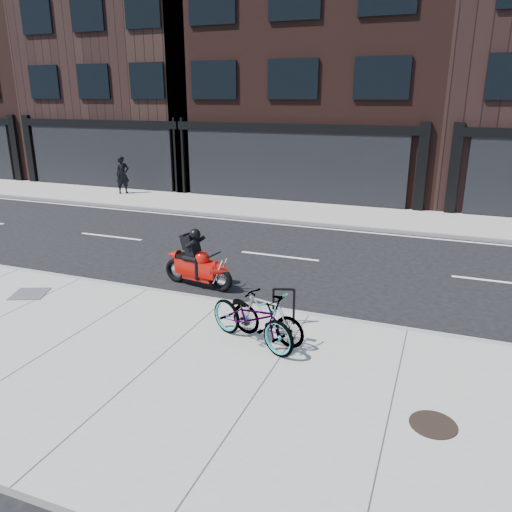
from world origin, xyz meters
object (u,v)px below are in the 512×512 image
at_px(bicycle_rear, 267,317).
at_px(pedestrian, 122,175).
at_px(motorcycle, 200,264).
at_px(bike_rack, 284,303).
at_px(manhole_cover, 433,424).
at_px(utility_grate, 30,294).
at_px(bicycle_front, 252,317).

distance_m(bicycle_rear, pedestrian, 16.32).
xyz_separation_m(motorcycle, pedestrian, (-8.86, 9.31, 0.40)).
relative_size(bike_rack, manhole_cover, 1.17).
height_order(pedestrian, utility_grate, pedestrian).
height_order(bike_rack, motorcycle, motorcycle).
bearing_deg(bike_rack, motorcycle, 150.00).
distance_m(bike_rack, utility_grate, 6.07).
distance_m(bike_rack, bicycle_front, 1.05).
height_order(motorcycle, manhole_cover, motorcycle).
bearing_deg(bicycle_front, pedestrian, 66.15).
height_order(bicycle_front, motorcycle, motorcycle).
xyz_separation_m(bike_rack, bicycle_front, (-0.28, -1.01, 0.08)).
bearing_deg(utility_grate, bike_rack, 5.87).
xyz_separation_m(bike_rack, utility_grate, (-6.02, -0.62, -0.45)).
distance_m(pedestrian, utility_grate, 12.74).
distance_m(bicycle_rear, manhole_cover, 3.46).
distance_m(bike_rack, motorcycle, 3.06).
height_order(bike_rack, bicycle_front, bicycle_front).
bearing_deg(pedestrian, motorcycle, -102.73).
distance_m(bicycle_rear, motorcycle, 3.47).
height_order(bicycle_rear, pedestrian, pedestrian).
bearing_deg(bicycle_front, bicycle_rear, -22.12).
xyz_separation_m(bicycle_rear, motorcycle, (-2.58, 2.32, -0.01)).
distance_m(motorcycle, utility_grate, 4.03).
height_order(motorcycle, pedestrian, pedestrian).
relative_size(bicycle_front, motorcycle, 1.02).
distance_m(bicycle_front, motorcycle, 3.47).
bearing_deg(pedestrian, bicycle_front, -102.87).
xyz_separation_m(bike_rack, bicycle_rear, (-0.06, -0.79, 0.03)).
bearing_deg(bike_rack, bicycle_rear, -94.64).
height_order(bicycle_front, manhole_cover, bicycle_front).
bearing_deg(bicycle_rear, pedestrian, -121.19).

